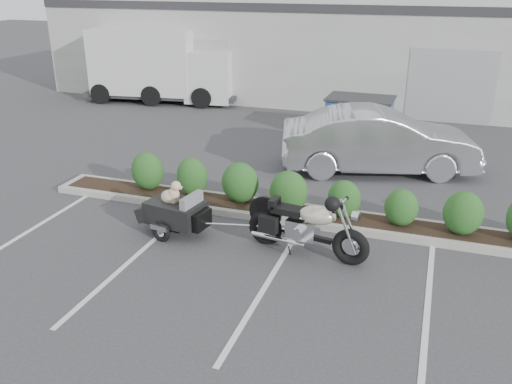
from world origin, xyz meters
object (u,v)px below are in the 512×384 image
(motorcycle, at_px, (306,227))
(delivery_truck, at_px, (162,67))
(sedan, at_px, (379,141))
(dumpster, at_px, (359,118))
(pet_trailer, at_px, (175,211))

(motorcycle, xyz_separation_m, delivery_truck, (-9.00, 11.29, 0.84))
(sedan, relative_size, dumpster, 2.44)
(motorcycle, distance_m, sedan, 5.31)
(delivery_truck, bearing_deg, pet_trailer, -69.08)
(motorcycle, bearing_deg, pet_trailer, -171.50)
(pet_trailer, bearing_deg, sedan, 65.37)
(pet_trailer, height_order, sedan, sedan)
(dumpster, bearing_deg, sedan, -70.43)
(pet_trailer, distance_m, delivery_truck, 12.89)
(motorcycle, bearing_deg, sedan, 91.44)
(motorcycle, height_order, pet_trailer, motorcycle)
(motorcycle, relative_size, sedan, 0.48)
(delivery_truck, bearing_deg, dumpster, -27.43)
(motorcycle, bearing_deg, delivery_truck, 137.65)
(pet_trailer, relative_size, dumpster, 0.95)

